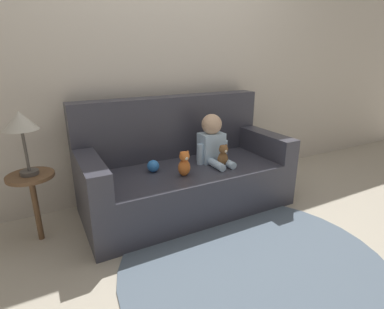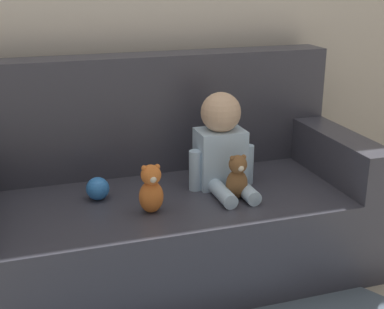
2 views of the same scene
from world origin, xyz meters
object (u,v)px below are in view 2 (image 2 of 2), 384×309
teddy_bear_brown (237,178)px  plush_toy_side (151,189)px  couch (164,200)px  toy_ball (98,189)px  person_baby (222,146)px

teddy_bear_brown → plush_toy_side: size_ratio=0.96×
teddy_bear_brown → plush_toy_side: 0.38m
couch → toy_ball: couch is taller
teddy_bear_brown → couch: bearing=138.3°
couch → plush_toy_side: bearing=-115.2°
couch → plush_toy_side: (-0.12, -0.25, 0.17)m
couch → toy_ball: size_ratio=17.94×
plush_toy_side → toy_ball: 0.28m
couch → teddy_bear_brown: (0.26, -0.23, 0.16)m
person_baby → plush_toy_side: (-0.37, -0.18, -0.09)m
couch → plush_toy_side: couch is taller
teddy_bear_brown → toy_ball: bearing=163.0°
person_baby → teddy_bear_brown: bearing=-85.0°
teddy_bear_brown → toy_ball: size_ratio=1.99×
plush_toy_side → toy_ball: bearing=133.6°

